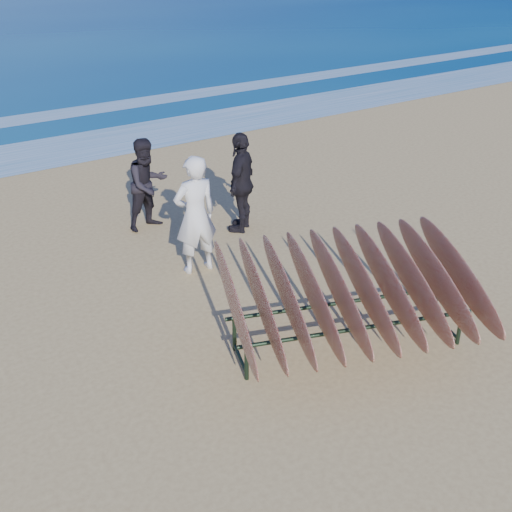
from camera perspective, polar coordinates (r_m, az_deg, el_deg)
The scene contains 7 objects.
ground at distance 8.91m, azimuth 2.90°, elevation -7.40°, with size 120.00×120.00×0.00m, color tan.
foam_near at distance 17.20m, azimuth -17.59°, elevation 8.86°, with size 160.00×160.00×0.00m, color white.
foam_far at distance 20.47m, azimuth -20.67°, elevation 11.20°, with size 160.00×160.00×0.00m, color white.
surfboard_rack at distance 8.36m, azimuth 8.46°, elevation -2.92°, with size 3.78×3.34×1.47m.
person_white at distance 10.24m, azimuth -5.42°, elevation 3.64°, with size 0.72×0.47×1.97m, color silver.
person_dark_a at distance 11.98m, azimuth -9.60°, elevation 6.31°, with size 0.84×0.65×1.72m, color black.
person_dark_b at distance 11.72m, azimuth -1.30°, elevation 6.57°, with size 1.09×0.45×1.86m, color black.
Camera 1 is at (-4.46, -5.83, 5.05)m, focal length 45.00 mm.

